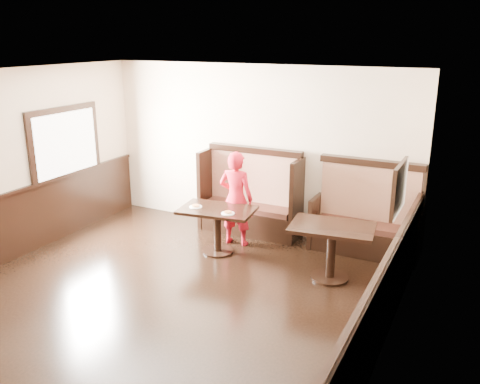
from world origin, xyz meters
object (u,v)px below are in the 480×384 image
Objects in this scene: booth_neighbor at (365,223)px; table_main at (217,219)px; child at (236,198)px; booth_main at (251,202)px; table_neighbor at (332,239)px.

booth_neighbor is 1.37× the size of table_main.
table_main is 0.79× the size of child.
booth_neighbor is at bearing -167.60° from child.
booth_neighbor is 2.04m from child.
table_neighbor is (1.75, -1.13, 0.06)m from booth_main.
table_main is 1.83m from table_neighbor.
booth_main is 1.45× the size of table_neighbor.
booth_neighbor is 1.37× the size of table_neighbor.
child reaches higher than booth_main.
child reaches higher than table_neighbor.
booth_main reaches higher than table_neighbor.
booth_main is at bearing 139.96° from table_neighbor.
booth_neighbor reaches higher than table_main.
booth_main is 1.15× the size of child.
booth_main is 1.06× the size of booth_neighbor.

